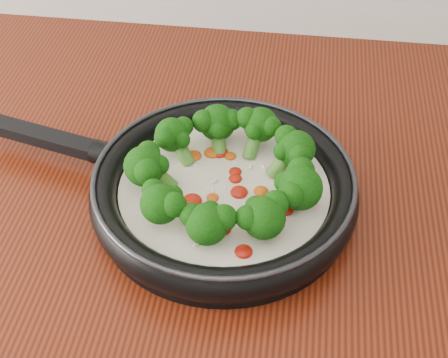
# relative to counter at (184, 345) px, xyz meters

# --- Properties ---
(counter) EXTENTS (1.60, 0.80, 0.90)m
(counter) POSITION_rel_counter_xyz_m (0.00, 0.00, 0.00)
(counter) COLOR #3A0F06
(counter) RESTS_ON ground
(skillet) EXTENTS (0.57, 0.42, 0.10)m
(skillet) POSITION_rel_counter_xyz_m (0.08, -0.07, 0.49)
(skillet) COLOR black
(skillet) RESTS_ON counter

